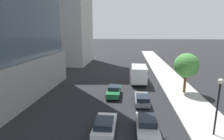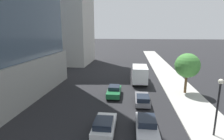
% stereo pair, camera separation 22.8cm
% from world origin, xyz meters
% --- Properties ---
extents(sidewalk, '(4.93, 120.00, 0.15)m').
position_xyz_m(sidewalk, '(7.92, 20.00, 0.07)').
color(sidewalk, '#B2AFA8').
rests_on(sidewalk, ground).
extents(construction_building, '(17.26, 14.15, 36.98)m').
position_xyz_m(construction_building, '(-19.29, 48.53, 16.65)').
color(construction_building, '#B2AFA8').
rests_on(construction_building, ground).
extents(street_lamp, '(0.44, 0.44, 5.13)m').
position_xyz_m(street_lamp, '(7.64, 14.08, 3.57)').
color(street_lamp, black).
rests_on(street_lamp, sidewalk).
extents(street_tree, '(3.53, 3.53, 5.87)m').
position_xyz_m(street_tree, '(8.28, 25.26, 4.23)').
color(street_tree, brown).
rests_on(street_tree, sidewalk).
extents(car_silver, '(1.89, 4.77, 1.54)m').
position_xyz_m(car_silver, '(1.75, 13.85, 0.75)').
color(car_silver, '#B7B7BC').
rests_on(car_silver, ground).
extents(car_green, '(1.82, 4.22, 1.51)m').
position_xyz_m(car_green, '(-2.08, 23.01, 0.76)').
color(car_green, '#1E6638').
rests_on(car_green, ground).
extents(car_white, '(1.94, 4.16, 1.42)m').
position_xyz_m(car_white, '(-2.08, 13.70, 0.70)').
color(car_white, silver).
rests_on(car_white, ground).
extents(car_gray, '(1.79, 4.29, 1.37)m').
position_xyz_m(car_gray, '(1.75, 20.57, 0.68)').
color(car_gray, slate).
rests_on(car_gray, ground).
extents(box_truck, '(2.48, 7.17, 3.18)m').
position_xyz_m(box_truck, '(1.75, 30.11, 1.80)').
color(box_truck, silver).
rests_on(box_truck, ground).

